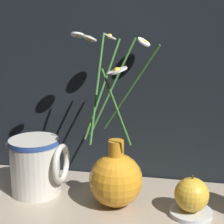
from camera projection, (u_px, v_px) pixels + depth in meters
The scene contains 6 objects.
ground_plane at pixel (110, 205), 0.88m from camera, with size 6.00×6.00×0.00m, color black.
shelf at pixel (110, 203), 0.88m from camera, with size 0.86×0.30×0.01m.
vase_with_flowers at pixel (116, 176), 0.84m from camera, with size 0.19×0.24×0.39m.
ceramic_pitcher at pixel (36, 164), 0.90m from camera, with size 0.15×0.12×0.15m.
saucer_plate at pixel (191, 212), 0.82m from camera, with size 0.09×0.09×0.01m.
orange_fruit at pixel (192, 195), 0.81m from camera, with size 0.07×0.07×0.08m.
Camera 1 is at (0.17, -0.78, 0.43)m, focal length 60.00 mm.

